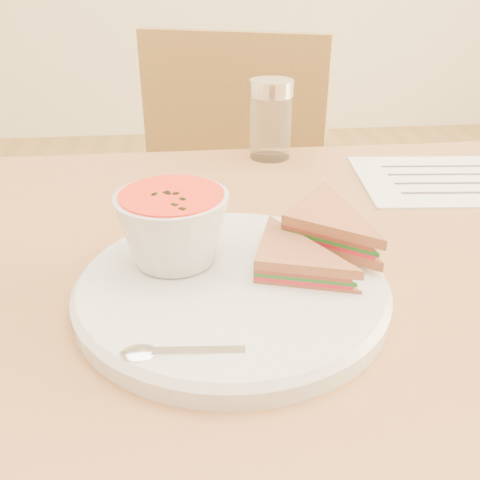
{
  "coord_description": "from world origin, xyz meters",
  "views": [
    {
      "loc": [
        -0.16,
        -0.52,
        1.04
      ],
      "look_at": [
        -0.11,
        -0.07,
        0.8
      ],
      "focal_mm": 40.0,
      "sensor_mm": 36.0,
      "label": 1
    }
  ],
  "objects": [
    {
      "name": "dining_table",
      "position": [
        0.0,
        0.0,
        0.38
      ],
      "size": [
        1.0,
        0.7,
        0.75
      ],
      "primitive_type": null,
      "color": "brown",
      "rests_on": "floor"
    },
    {
      "name": "chair_far",
      "position": [
        -0.12,
        0.45,
        0.45
      ],
      "size": [
        0.52,
        0.52,
        0.91
      ],
      "primitive_type": null,
      "rotation": [
        0.0,
        0.0,
        2.79
      ],
      "color": "brown",
      "rests_on": "floor"
    },
    {
      "name": "plate",
      "position": [
        -0.12,
        -0.09,
        0.76
      ],
      "size": [
        0.34,
        0.34,
        0.02
      ],
      "primitive_type": null,
      "rotation": [
        0.0,
        0.0,
        0.18
      ],
      "color": "silver",
      "rests_on": "dining_table"
    },
    {
      "name": "soup_bowl",
      "position": [
        -0.18,
        -0.05,
        0.8
      ],
      "size": [
        0.13,
        0.13,
        0.07
      ],
      "primitive_type": null,
      "rotation": [
        0.0,
        0.0,
        -0.24
      ],
      "color": "silver",
      "rests_on": "plate"
    },
    {
      "name": "sandwich_half_a",
      "position": [
        -0.1,
        -0.11,
        0.78
      ],
      "size": [
        0.12,
        0.12,
        0.03
      ],
      "primitive_type": null,
      "rotation": [
        0.0,
        0.0,
        -0.3
      ],
      "color": "#A7603A",
      "rests_on": "plate"
    },
    {
      "name": "sandwich_half_b",
      "position": [
        -0.07,
        -0.05,
        0.8
      ],
      "size": [
        0.15,
        0.15,
        0.03
      ],
      "primitive_type": null,
      "rotation": [
        0.0,
        0.0,
        -0.65
      ],
      "color": "#A7603A",
      "rests_on": "plate"
    },
    {
      "name": "spoon",
      "position": [
        -0.16,
        -0.2,
        0.77
      ],
      "size": [
        0.16,
        0.04,
        0.01
      ],
      "primitive_type": null,
      "rotation": [
        0.0,
        0.0,
        -0.05
      ],
      "color": "silver",
      "rests_on": "plate"
    },
    {
      "name": "paper_menu",
      "position": [
        0.22,
        0.17,
        0.75
      ],
      "size": [
        0.29,
        0.22,
        0.0
      ],
      "primitive_type": null,
      "rotation": [
        0.0,
        0.0,
        -0.09
      ],
      "color": "white",
      "rests_on": "dining_table"
    },
    {
      "name": "condiment_shaker",
      "position": [
        -0.02,
        0.31,
        0.81
      ],
      "size": [
        0.08,
        0.08,
        0.12
      ],
      "primitive_type": null,
      "rotation": [
        0.0,
        0.0,
        0.29
      ],
      "color": "silver",
      "rests_on": "dining_table"
    }
  ]
}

